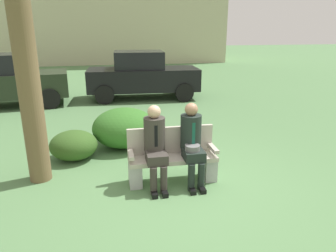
% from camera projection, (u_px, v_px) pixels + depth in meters
% --- Properties ---
extents(ground_plane, '(80.00, 80.00, 0.00)m').
position_uv_depth(ground_plane, '(191.00, 188.00, 5.05)').
color(ground_plane, '#527C4B').
extents(park_bench, '(1.45, 0.44, 0.90)m').
position_uv_depth(park_bench, '(172.00, 158.00, 5.21)').
color(park_bench, '#B7AD9E').
rests_on(park_bench, ground).
extents(seated_man_left, '(0.34, 0.72, 1.32)m').
position_uv_depth(seated_man_left, '(155.00, 143.00, 4.94)').
color(seated_man_left, '#38332D').
rests_on(seated_man_left, ground).
extents(seated_man_right, '(0.34, 0.72, 1.33)m').
position_uv_depth(seated_man_right, '(192.00, 140.00, 5.05)').
color(seated_man_right, '#1E2823').
rests_on(seated_man_right, ground).
extents(shrub_near_bench, '(0.91, 0.84, 0.57)m').
position_uv_depth(shrub_near_bench, '(74.00, 145.00, 6.09)').
color(shrub_near_bench, '#335620').
rests_on(shrub_near_bench, ground).
extents(shrub_mid_lawn, '(1.35, 1.24, 0.85)m').
position_uv_depth(shrub_mid_lawn, '(124.00, 128.00, 6.71)').
color(shrub_mid_lawn, '#336B25').
rests_on(shrub_mid_lawn, ground).
extents(parked_car_near, '(4.06, 2.08, 1.68)m').
position_uv_depth(parked_car_near, '(3.00, 81.00, 10.03)').
color(parked_car_near, '#232D1E').
rests_on(parked_car_near, ground).
extents(parked_car_far, '(3.98, 1.87, 1.68)m').
position_uv_depth(parked_car_far, '(142.00, 75.00, 11.24)').
color(parked_car_far, black).
rests_on(parked_car_far, ground).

